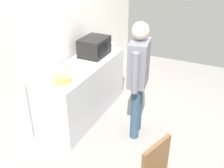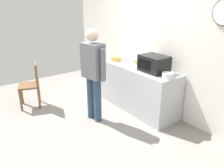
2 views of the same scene
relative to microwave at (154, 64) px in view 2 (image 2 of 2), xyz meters
The scene contains 12 objects.
ground_plane 1.67m from the microwave, 109.40° to the right, with size 6.00×6.00×0.00m, color gray.
back_wall 0.62m from the microwave, 138.12° to the left, with size 5.40×0.13×2.60m.
kitchen_counter 0.72m from the microwave, behind, with size 1.80×0.62×0.90m, color #B7B7BC.
microwave is the anchor object (origin of this frame).
sandwich_plate 0.65m from the microwave, behind, with size 0.27×0.27×0.07m.
salad_bowl 1.14m from the microwave, behind, with size 0.21×0.21×0.06m, color white.
cereal_bowl 1.05m from the microwave, behind, with size 0.23×0.23×0.09m, color gold.
mixing_bowl 0.42m from the microwave, 10.34° to the right, with size 0.19×0.19×0.09m, color white.
fork_utensil 0.59m from the microwave, 156.00° to the right, with size 0.17×0.02×0.01m, color silver.
spoon_utensil 0.78m from the microwave, 168.48° to the right, with size 0.17×0.02×0.01m, color silver.
person_standing 1.10m from the microwave, 118.64° to the right, with size 0.58×0.31×1.70m.
wooden_chair 2.51m from the microwave, 136.01° to the right, with size 0.51×0.51×0.94m.
Camera 2 is at (3.17, -1.72, 2.17)m, focal length 36.10 mm.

